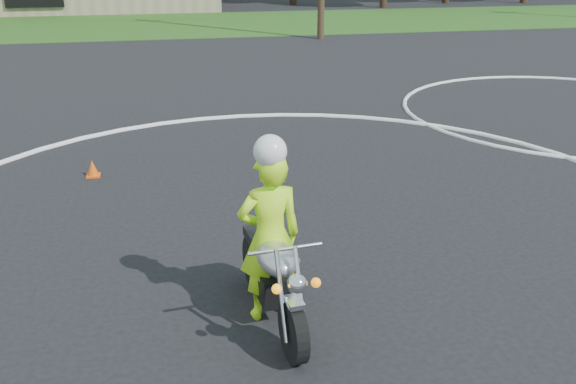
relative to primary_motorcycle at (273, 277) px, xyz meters
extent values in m
plane|color=black|center=(0.79, -0.30, -0.55)|extent=(120.00, 120.00, 0.00)
cube|color=#1E4714|center=(0.79, 26.70, -0.54)|extent=(120.00, 10.00, 0.02)
torus|color=silver|center=(0.79, 2.70, -0.54)|extent=(12.12, 12.12, 0.12)
torus|color=silver|center=(8.79, 7.70, -0.54)|extent=(8.10, 8.10, 0.10)
cylinder|color=black|center=(0.07, -0.71, -0.23)|extent=(0.20, 0.66, 0.65)
cylinder|color=black|center=(-0.09, 0.79, -0.23)|extent=(0.20, 0.66, 0.65)
cube|color=black|center=(-0.01, 0.10, -0.12)|extent=(0.36, 0.62, 0.32)
ellipsoid|color=#ADADB2|center=(0.01, -0.12, 0.29)|extent=(0.46, 0.73, 0.30)
cube|color=black|center=(-0.05, 0.42, 0.25)|extent=(0.35, 0.67, 0.11)
cylinder|color=silver|center=(-0.03, -0.64, 0.15)|extent=(0.09, 0.39, 0.87)
cylinder|color=white|center=(0.16, -0.61, 0.15)|extent=(0.09, 0.39, 0.87)
cube|color=silver|center=(0.07, -0.73, 0.12)|extent=(0.18, 0.25, 0.05)
cylinder|color=white|center=(0.04, -0.44, 0.55)|extent=(0.76, 0.12, 0.04)
sphere|color=white|center=(0.08, -0.82, 0.37)|extent=(0.19, 0.19, 0.19)
sphere|color=orange|center=(-0.11, -0.82, 0.33)|extent=(0.10, 0.10, 0.10)
sphere|color=orange|center=(0.27, -0.78, 0.33)|extent=(0.10, 0.10, 0.10)
cylinder|color=silver|center=(0.11, 0.54, -0.23)|extent=(0.18, 0.87, 0.09)
imported|color=#BBFF1A|center=(-0.01, 0.14, 0.40)|extent=(0.74, 0.53, 1.91)
sphere|color=silver|center=(0.00, 0.09, 1.39)|extent=(0.34, 0.34, 0.34)
cone|color=#E64E0C|center=(-2.30, 5.20, -0.40)|extent=(0.22, 0.22, 0.30)
cube|color=#E64E0C|center=(-2.30, 5.20, -0.54)|extent=(0.24, 0.24, 0.03)
camera|label=1|loc=(-1.05, -5.95, 3.37)|focal=40.00mm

